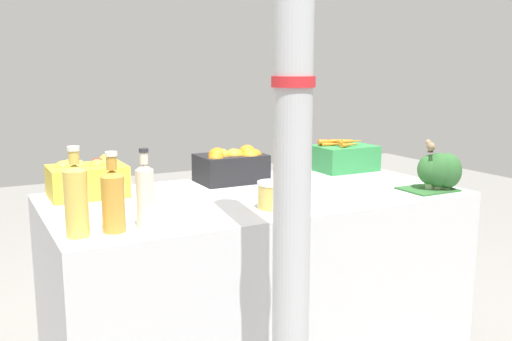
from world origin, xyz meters
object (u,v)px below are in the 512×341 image
(broccoli_pile, at_px, (440,171))
(sparrow_bird, at_px, (430,146))
(juice_bottle_cloudy, at_px, (145,194))
(carrot_crate, at_px, (344,156))
(apple_crate, at_px, (87,178))
(juice_bottle_amber, at_px, (113,199))
(orange_crate, at_px, (232,165))
(juice_bottle_golden, at_px, (76,198))
(pickle_jar, at_px, (272,195))
(support_pole, at_px, (293,125))

(broccoli_pile, distance_m, sparrow_bird, 0.12)
(broccoli_pile, relative_size, juice_bottle_cloudy, 0.88)
(carrot_crate, bearing_deg, broccoli_pile, -83.19)
(apple_crate, height_order, juice_bottle_cloudy, juice_bottle_cloudy)
(broccoli_pile, bearing_deg, juice_bottle_amber, 178.85)
(juice_bottle_amber, distance_m, sparrow_bird, 1.38)
(apple_crate, distance_m, orange_crate, 0.66)
(apple_crate, relative_size, broccoli_pile, 1.29)
(orange_crate, xyz_separation_m, juice_bottle_golden, (-0.80, -0.55, 0.04))
(juice_bottle_amber, bearing_deg, pickle_jar, 2.94)
(orange_crate, xyz_separation_m, juice_bottle_amber, (-0.69, -0.55, 0.03))
(orange_crate, xyz_separation_m, broccoli_pile, (0.72, -0.58, 0.00))
(juice_bottle_golden, bearing_deg, juice_bottle_cloudy, 0.00)
(support_pole, xyz_separation_m, broccoli_pile, (1.01, 0.43, -0.28))
(broccoli_pile, distance_m, juice_bottle_golden, 1.52)
(broccoli_pile, height_order, juice_bottle_amber, juice_bottle_amber)
(juice_bottle_amber, bearing_deg, sparrow_bird, 0.20)
(orange_crate, height_order, carrot_crate, orange_crate)
(apple_crate, xyz_separation_m, orange_crate, (0.66, -0.01, 0.01))
(broccoli_pile, bearing_deg, apple_crate, 156.53)
(apple_crate, relative_size, juice_bottle_golden, 1.05)
(broccoli_pile, height_order, sparrow_bird, sparrow_bird)
(apple_crate, xyz_separation_m, juice_bottle_cloudy, (0.07, -0.57, 0.04))
(support_pole, bearing_deg, juice_bottle_cloudy, 122.36)
(orange_crate, xyz_separation_m, pickle_jar, (-0.08, -0.52, -0.03))
(apple_crate, distance_m, juice_bottle_cloudy, 0.57)
(sparrow_bird, bearing_deg, juice_bottle_cloudy, 120.28)
(orange_crate, distance_m, broccoli_pile, 0.93)
(apple_crate, bearing_deg, juice_bottle_amber, -93.19)
(sparrow_bird, bearing_deg, juice_bottle_golden, 120.24)
(orange_crate, bearing_deg, pickle_jar, -98.51)
(carrot_crate, relative_size, broccoli_pile, 1.29)
(carrot_crate, bearing_deg, pickle_jar, -143.59)
(broccoli_pile, bearing_deg, sparrow_bird, 131.13)
(broccoli_pile, height_order, juice_bottle_golden, juice_bottle_golden)
(carrot_crate, distance_m, juice_bottle_cloudy, 1.35)
(orange_crate, relative_size, juice_bottle_golden, 1.05)
(broccoli_pile, xyz_separation_m, sparrow_bird, (-0.03, 0.03, 0.11))
(juice_bottle_golden, bearing_deg, orange_crate, 34.65)
(broccoli_pile, bearing_deg, carrot_crate, 96.81)
(pickle_jar, bearing_deg, carrot_crate, 36.41)
(apple_crate, relative_size, juice_bottle_amber, 1.15)
(apple_crate, relative_size, sparrow_bird, 2.47)
(pickle_jar, relative_size, sparrow_bird, 0.93)
(juice_bottle_golden, xyz_separation_m, sparrow_bird, (1.49, 0.00, 0.07))
(apple_crate, bearing_deg, support_pole, -70.40)
(juice_bottle_cloudy, bearing_deg, apple_crate, 97.52)
(broccoli_pile, relative_size, pickle_jar, 2.06)
(carrot_crate, height_order, pickle_jar, carrot_crate)
(orange_crate, bearing_deg, broccoli_pile, -39.04)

